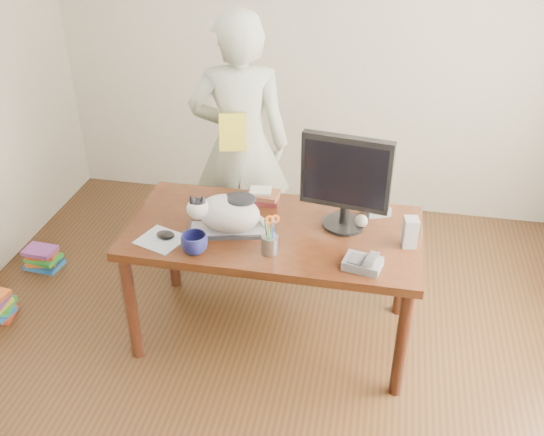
{
  "coord_description": "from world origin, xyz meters",
  "views": [
    {
      "loc": [
        0.53,
        -2.14,
        2.54
      ],
      "look_at": [
        0.0,
        0.55,
        0.85
      ],
      "focal_mm": 40.0,
      "sensor_mm": 36.0,
      "label": 1
    }
  ],
  "objects": [
    {
      "name": "keyboard",
      "position": [
        -0.23,
        0.52,
        0.76
      ],
      "size": [
        0.47,
        0.27,
        0.03
      ],
      "rotation": [
        0.0,
        0.0,
        0.23
      ],
      "color": "black",
      "rests_on": "desk"
    },
    {
      "name": "room",
      "position": [
        0.0,
        0.0,
        1.35
      ],
      "size": [
        4.5,
        4.5,
        4.5
      ],
      "color": "black",
      "rests_on": "ground"
    },
    {
      "name": "cat",
      "position": [
        -0.24,
        0.52,
        0.88
      ],
      "size": [
        0.43,
        0.29,
        0.25
      ],
      "rotation": [
        0.0,
        0.0,
        0.23
      ],
      "color": "silver",
      "rests_on": "keyboard"
    },
    {
      "name": "coffee_mug",
      "position": [
        -0.36,
        0.3,
        0.8
      ],
      "size": [
        0.19,
        0.19,
        0.11
      ],
      "primitive_type": "imported",
      "rotation": [
        0.0,
        0.0,
        0.58
      ],
      "color": "black",
      "rests_on": "desk"
    },
    {
      "name": "book_stack",
      "position": [
        -0.12,
        0.89,
        0.78
      ],
      "size": [
        0.21,
        0.16,
        0.07
      ],
      "rotation": [
        0.0,
        0.0,
        0.0
      ],
      "color": "#431117",
      "rests_on": "desk"
    },
    {
      "name": "speaker",
      "position": [
        0.73,
        0.58,
        0.83
      ],
      "size": [
        0.08,
        0.09,
        0.16
      ],
      "rotation": [
        0.0,
        0.0,
        0.16
      ],
      "color": "gray",
      "rests_on": "desk"
    },
    {
      "name": "monitor",
      "position": [
        0.37,
        0.69,
        1.06
      ],
      "size": [
        0.48,
        0.27,
        0.54
      ],
      "rotation": [
        0.0,
        0.0,
        -0.15
      ],
      "color": "black",
      "rests_on": "desk"
    },
    {
      "name": "held_book",
      "position": [
        -0.36,
        1.16,
        1.05
      ],
      "size": [
        0.18,
        0.13,
        0.23
      ],
      "rotation": [
        0.0,
        0.0,
        0.21
      ],
      "color": "yellow",
      "rests_on": "person"
    },
    {
      "name": "baseball",
      "position": [
        0.47,
        0.71,
        0.79
      ],
      "size": [
        0.07,
        0.07,
        0.07
      ],
      "rotation": [
        0.0,
        0.0,
        -0.13
      ],
      "color": "beige",
      "rests_on": "desk"
    },
    {
      "name": "person",
      "position": [
        -0.36,
        1.33,
        0.88
      ],
      "size": [
        0.72,
        0.55,
        1.76
      ],
      "primitive_type": "imported",
      "rotation": [
        0.0,
        0.0,
        3.36
      ],
      "color": "silver",
      "rests_on": "ground"
    },
    {
      "name": "mouse",
      "position": [
        -0.55,
        0.4,
        0.77
      ],
      "size": [
        0.12,
        0.1,
        0.04
      ],
      "rotation": [
        0.0,
        0.0,
        -0.34
      ],
      "color": "black",
      "rests_on": "mousepad"
    },
    {
      "name": "mousepad",
      "position": [
        -0.57,
        0.38,
        0.75
      ],
      "size": [
        0.28,
        0.27,
        0.01
      ],
      "rotation": [
        0.0,
        0.0,
        -0.34
      ],
      "color": "silver",
      "rests_on": "desk"
    },
    {
      "name": "desk",
      "position": [
        0.0,
        0.68,
        0.6
      ],
      "size": [
        1.6,
        0.8,
        0.75
      ],
      "color": "black",
      "rests_on": "ground"
    },
    {
      "name": "calculator",
      "position": [
        0.53,
        0.91,
        0.78
      ],
      "size": [
        0.19,
        0.22,
        0.05
      ],
      "rotation": [
        0.0,
        0.0,
        0.42
      ],
      "color": "#5B5B60",
      "rests_on": "desk"
    },
    {
      "name": "pen_cup",
      "position": [
        0.02,
        0.38,
        0.81
      ],
      "size": [
        0.12,
        0.12,
        0.22
      ],
      "rotation": [
        0.0,
        0.0,
        0.43
      ],
      "color": "gray",
      "rests_on": "desk"
    },
    {
      "name": "book_pile_b",
      "position": [
        -1.72,
        0.95,
        0.07
      ],
      "size": [
        0.26,
        0.2,
        0.15
      ],
      "color": "#1B59A4",
      "rests_on": "ground"
    },
    {
      "name": "phone",
      "position": [
        0.51,
        0.34,
        0.78
      ],
      "size": [
        0.21,
        0.17,
        0.08
      ],
      "rotation": [
        0.0,
        0.0,
        -0.2
      ],
      "color": "#5B5B60",
      "rests_on": "desk"
    }
  ]
}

